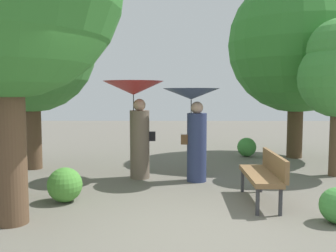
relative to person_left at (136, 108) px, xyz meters
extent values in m
plane|color=#6B665B|center=(0.68, -2.97, -1.53)|extent=(40.00, 40.00, 0.00)
cylinder|color=#6B5B4C|center=(0.08, 0.01, -0.79)|extent=(0.42, 0.42, 1.46)
sphere|color=tan|center=(0.08, 0.01, 0.06)|extent=(0.26, 0.26, 0.26)
cylinder|color=#333338|center=(-0.05, 0.00, -0.15)|extent=(0.02, 0.02, 0.84)
cone|color=#B22D2D|center=(-0.05, 0.00, 0.42)|extent=(1.29, 1.29, 0.29)
cube|color=black|center=(0.35, 0.04, -0.62)|extent=(0.14, 0.10, 0.20)
cylinder|color=navy|center=(1.29, -0.27, -0.82)|extent=(0.41, 0.41, 1.42)
sphere|color=tan|center=(1.29, -0.27, 0.01)|extent=(0.25, 0.25, 0.25)
cylinder|color=#333338|center=(1.17, -0.28, -0.21)|extent=(0.02, 0.02, 0.78)
cone|color=#38476B|center=(1.17, -0.28, 0.29)|extent=(1.17, 1.17, 0.23)
cube|color=brown|center=(1.03, -0.30, -0.65)|extent=(0.14, 0.10, 0.20)
cylinder|color=#38383D|center=(2.08, -1.12, -1.31)|extent=(0.06, 0.06, 0.44)
cylinder|color=#38383D|center=(2.42, -1.12, -1.31)|extent=(0.06, 0.06, 0.44)
cylinder|color=#38383D|center=(2.05, -2.46, -1.31)|extent=(0.06, 0.06, 0.44)
cylinder|color=#38383D|center=(2.39, -2.46, -1.31)|extent=(0.06, 0.06, 0.44)
cube|color=olive|center=(2.24, -1.79, -1.07)|extent=(0.47, 1.51, 0.08)
cube|color=olive|center=(2.48, -1.79, -0.87)|extent=(0.09, 1.50, 0.35)
cylinder|color=brown|center=(-2.59, 0.98, 0.41)|extent=(0.39, 0.39, 3.88)
sphere|color=#428C3D|center=(-2.59, 0.98, 1.38)|extent=(3.06, 3.06, 3.06)
sphere|color=#428C3D|center=(-2.59, 0.98, 2.16)|extent=(2.45, 2.45, 2.45)
cylinder|color=#4C3823|center=(4.28, 2.64, 0.62)|extent=(0.43, 0.43, 4.29)
sphere|color=#387F33|center=(4.28, 2.64, 1.69)|extent=(3.85, 3.85, 3.85)
sphere|color=#387F33|center=(4.28, 2.64, 2.55)|extent=(3.08, 3.08, 3.08)
cylinder|color=brown|center=(-1.48, -2.83, 0.72)|extent=(0.45, 0.45, 4.49)
cylinder|color=#4C3823|center=(-2.03, -1.48, 0.55)|extent=(0.42, 0.42, 4.16)
sphere|color=#4C9338|center=(-2.03, -1.48, 1.59)|extent=(2.62, 2.62, 2.62)
sphere|color=#4C9338|center=(-1.03, -1.79, -1.23)|extent=(0.58, 0.58, 0.58)
sphere|color=#428C3D|center=(2.95, 2.78, -1.25)|extent=(0.55, 0.55, 0.55)
camera|label=1|loc=(0.76, -7.86, 0.29)|focal=39.47mm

